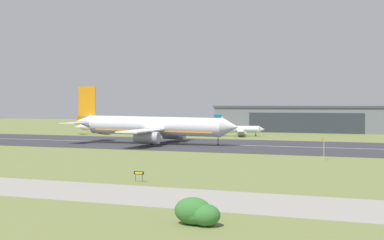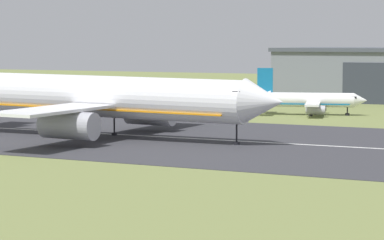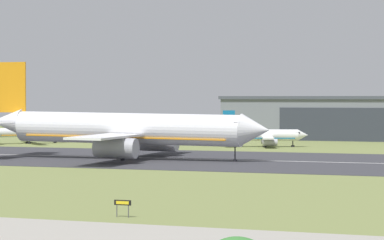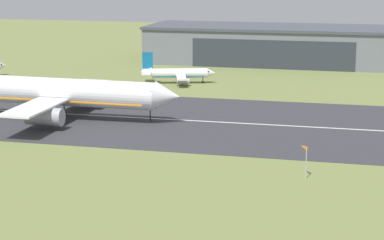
% 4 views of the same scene
% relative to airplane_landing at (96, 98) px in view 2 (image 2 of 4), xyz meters
% --- Properties ---
extents(airplane_landing, '(57.96, 45.91, 19.08)m').
position_rel_airplane_landing_xyz_m(airplane_landing, '(0.00, 0.00, 0.00)').
color(airplane_landing, white).
rests_on(airplane_landing, ground_plane).
extents(airplane_parked_west, '(21.92, 18.69, 8.85)m').
position_rel_airplane_landing_xyz_m(airplane_parked_west, '(13.74, 52.52, -3.01)').
color(airplane_parked_west, white).
rests_on(airplane_parked_west, ground_plane).
extents(airplane_parked_east, '(19.66, 19.92, 8.09)m').
position_rel_airplane_landing_xyz_m(airplane_parked_east, '(-48.41, 47.67, -2.96)').
color(airplane_parked_east, white).
rests_on(airplane_parked_east, ground_plane).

